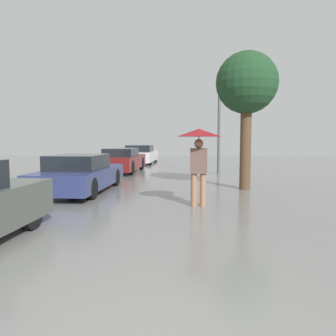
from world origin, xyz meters
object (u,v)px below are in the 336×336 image
object	(u,v)px
parked_car_third	(122,160)
tree	(247,86)
parked_car_second	(80,174)
parked_car_farthest	(140,155)
street_lamp	(219,121)
pedestrian	(199,145)

from	to	relation	value
parked_car_third	tree	world-z (taller)	tree
parked_car_second	parked_car_farthest	world-z (taller)	parked_car_farthest
parked_car_third	street_lamp	distance (m)	5.11
parked_car_farthest	street_lamp	bearing A→B (deg)	-53.01
street_lamp	parked_car_second	bearing A→B (deg)	-129.29
parked_car_second	pedestrian	bearing A→B (deg)	-28.35
tree	street_lamp	distance (m)	4.86
pedestrian	parked_car_farthest	distance (m)	14.50
tree	parked_car_third	bearing A→B (deg)	134.83
pedestrian	street_lamp	size ratio (longest dim) A/B	0.45
parked_car_second	tree	distance (m)	5.92
parked_car_second	parked_car_farthest	xyz separation A→B (m)	(-0.15, 12.01, 0.04)
pedestrian	parked_car_second	world-z (taller)	pedestrian
street_lamp	parked_car_third	bearing A→B (deg)	173.75
pedestrian	parked_car_third	world-z (taller)	pedestrian
pedestrian	street_lamp	xyz separation A→B (m)	(1.00, 7.62, 0.99)
parked_car_third	tree	xyz separation A→B (m)	(5.24, -5.27, 2.74)
parked_car_third	pedestrian	bearing A→B (deg)	-65.43
pedestrian	parked_car_farthest	world-z (taller)	pedestrian
tree	street_lamp	size ratio (longest dim) A/B	1.06
pedestrian	tree	xyz separation A→B (m)	(1.52, 2.86, 1.83)
parked_car_second	tree	size ratio (longest dim) A/B	0.97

